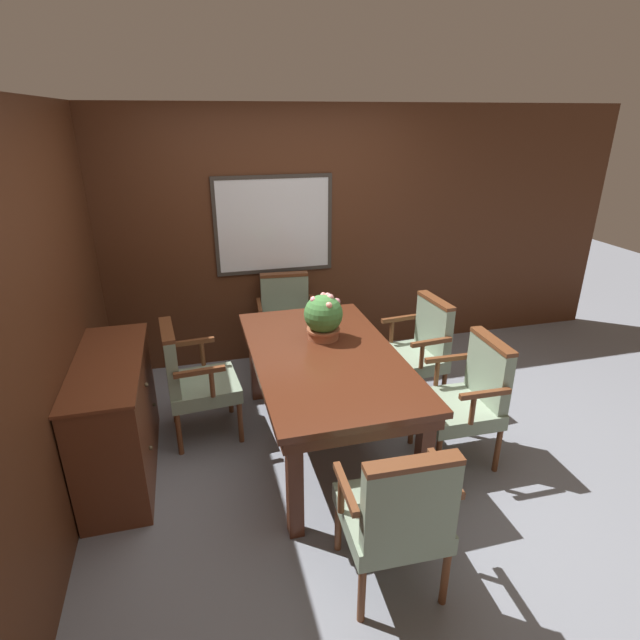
# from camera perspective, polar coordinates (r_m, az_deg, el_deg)

# --- Properties ---
(ground_plane) EXTENTS (14.00, 14.00, 0.00)m
(ground_plane) POSITION_cam_1_polar(r_m,az_deg,el_deg) (3.89, 1.61, -14.67)
(ground_plane) COLOR gray
(wall_back) EXTENTS (7.20, 0.08, 2.45)m
(wall_back) POSITION_cam_1_polar(r_m,az_deg,el_deg) (4.92, -4.05, 9.26)
(wall_back) COLOR #4C2816
(wall_back) RESTS_ON ground_plane
(wall_left) EXTENTS (0.06, 7.20, 2.45)m
(wall_left) POSITION_cam_1_polar(r_m,az_deg,el_deg) (3.28, -28.78, -0.43)
(wall_left) COLOR #4C2816
(wall_left) RESTS_ON ground_plane
(dining_table) EXTENTS (1.02, 1.83, 0.77)m
(dining_table) POSITION_cam_1_polar(r_m,az_deg,el_deg) (3.60, 0.62, -5.25)
(dining_table) COLOR #4C2314
(dining_table) RESTS_ON ground_plane
(chair_right_near) EXTENTS (0.53, 0.56, 0.93)m
(chair_right_near) POSITION_cam_1_polar(r_m,az_deg,el_deg) (3.71, 16.50, -8.30)
(chair_right_near) COLOR brown
(chair_right_near) RESTS_ON ground_plane
(chair_left_far) EXTENTS (0.56, 0.58, 0.93)m
(chair_left_far) POSITION_cam_1_polar(r_m,az_deg,el_deg) (3.92, -14.39, -6.35)
(chair_left_far) COLOR brown
(chair_left_far) RESTS_ON ground_plane
(chair_head_far) EXTENTS (0.58, 0.56, 0.93)m
(chair_head_far) POSITION_cam_1_polar(r_m,az_deg,el_deg) (4.84, -3.82, 0.07)
(chair_head_far) COLOR brown
(chair_head_far) RESTS_ON ground_plane
(chair_right_far) EXTENTS (0.56, 0.58, 0.93)m
(chair_right_far) POSITION_cam_1_polar(r_m,az_deg,el_deg) (4.34, 11.08, -3.12)
(chair_right_far) COLOR brown
(chair_right_far) RESTS_ON ground_plane
(chair_head_near) EXTENTS (0.57, 0.54, 0.93)m
(chair_head_near) POSITION_cam_1_polar(r_m,az_deg,el_deg) (2.70, 8.81, -20.93)
(chair_head_near) COLOR brown
(chair_head_near) RESTS_ON ground_plane
(potted_plant) EXTENTS (0.29, 0.29, 0.35)m
(potted_plant) POSITION_cam_1_polar(r_m,az_deg,el_deg) (3.73, 0.39, 0.37)
(potted_plant) COLOR #9E5638
(potted_plant) RESTS_ON dining_table
(sideboard_cabinet) EXTENTS (0.45, 1.22, 0.86)m
(sideboard_cabinet) POSITION_cam_1_polar(r_m,az_deg,el_deg) (3.73, -22.18, -10.30)
(sideboard_cabinet) COLOR brown
(sideboard_cabinet) RESTS_ON ground_plane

